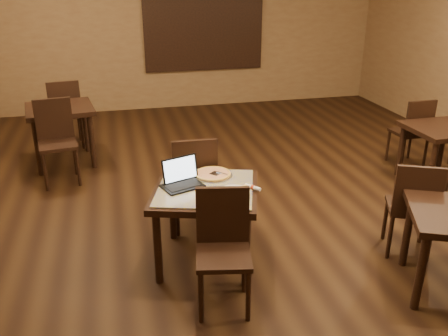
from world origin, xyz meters
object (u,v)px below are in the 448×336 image
object	(u,v)px
chair_main_near	(223,242)
other_table_b_chair_near	(56,136)
pizza_pan	(213,175)
other_table_a	(441,137)
laptop	(181,178)
other_table_b	(60,116)
other_table_a_chair_far	(414,129)
other_table_c_chair_far	(413,204)
tiled_table	(206,197)
other_table_b_chair_far	(65,110)
chair_main_far	(194,178)

from	to	relation	value
chair_main_near	other_table_b_chair_near	xyz separation A→B (m)	(-1.50, 2.92, 0.05)
pizza_pan	other_table_a	bearing A→B (deg)	15.20
chair_main_near	laptop	distance (m)	0.80
pizza_pan	other_table_b	xyz separation A→B (m)	(-1.59, 2.69, -0.08)
other_table_a_chair_far	other_table_c_chair_far	xyz separation A→B (m)	(-1.35, -2.02, -0.00)
tiled_table	chair_main_near	bearing A→B (deg)	-71.22
other_table_b	other_table_b_chair_far	size ratio (longest dim) A/B	0.94
chair_main_far	laptop	size ratio (longest dim) A/B	2.53
chair_main_near	other_table_c_chair_far	bearing A→B (deg)	18.61
laptop	other_table_b	world-z (taller)	laptop
chair_main_near	other_table_b_chair_near	distance (m)	3.28
tiled_table	other_table_b	world-z (taller)	other_table_b
chair_main_near	other_table_b_chair_far	world-z (taller)	other_table_b_chair_far
chair_main_near	pizza_pan	size ratio (longest dim) A/B	2.63
tiled_table	other_table_a_chair_far	size ratio (longest dim) A/B	1.18
tiled_table	other_table_a_chair_far	distance (m)	3.65
pizza_pan	other_table_a_chair_far	size ratio (longest dim) A/B	0.39
pizza_pan	other_table_c_chair_far	xyz separation A→B (m)	(1.78, -0.60, -0.22)
tiled_table	chair_main_far	distance (m)	0.61
tiled_table	laptop	xyz separation A→B (m)	(-0.20, 0.11, 0.17)
pizza_pan	other_table_c_chair_far	distance (m)	1.89
other_table_c_chair_far	other_table_b_chair_near	bearing A→B (deg)	-13.99
other_table_a_chair_far	chair_main_far	bearing A→B (deg)	16.55
chair_main_near	other_table_a	xyz separation A→B (m)	(3.23, 1.71, 0.07)
chair_main_far	other_table_a	size ratio (longest dim) A/B	1.27
other_table_a	other_table_b	distance (m)	5.07
other_table_a_chair_far	other_table_c_chair_far	size ratio (longest dim) A/B	1.01
pizza_pan	other_table_a_chair_far	world-z (taller)	other_table_a_chair_far
other_table_b_chair_near	other_table_c_chair_far	distance (m)	4.31
other_table_b	other_table_c_chair_far	xyz separation A→B (m)	(3.37, -3.29, -0.14)
tiled_table	pizza_pan	bearing A→B (deg)	80.68
other_table_b	chair_main_far	bearing A→B (deg)	-66.08
laptop	other_table_b_chair_far	world-z (taller)	other_table_b_chair_far
other_table_b_chair_far	other_table_c_chair_far	bearing A→B (deg)	122.20
chair_main_near	laptop	size ratio (longest dim) A/B	2.40
other_table_b_chair_near	tiled_table	bearing A→B (deg)	-65.63
other_table_a_chair_far	tiled_table	bearing A→B (deg)	25.70
pizza_pan	other_table_a_chair_far	bearing A→B (deg)	24.34
chair_main_far	pizza_pan	xyz separation A→B (m)	(0.12, -0.37, 0.18)
chair_main_near	chair_main_far	world-z (taller)	chair_main_far
other_table_a	chair_main_far	bearing A→B (deg)	-172.88
other_table_b_chair_near	other_table_c_chair_far	size ratio (longest dim) A/B	1.11
chair_main_near	pizza_pan	world-z (taller)	chair_main_near
other_table_b_chair_near	other_table_b_chair_far	distance (m)	1.25
pizza_pan	other_table_a_chair_far	distance (m)	3.44
pizza_pan	other_table_a	xyz separation A→B (m)	(3.13, 0.85, -0.14)
other_table_a_chair_far	other_table_c_chair_far	distance (m)	2.43
laptop	other_table_b	bearing A→B (deg)	94.37
other_table_a_chair_far	other_table_b_chair_far	xyz separation A→B (m)	(-4.71, 1.90, 0.05)
pizza_pan	other_table_c_chair_far	world-z (taller)	other_table_c_chair_far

